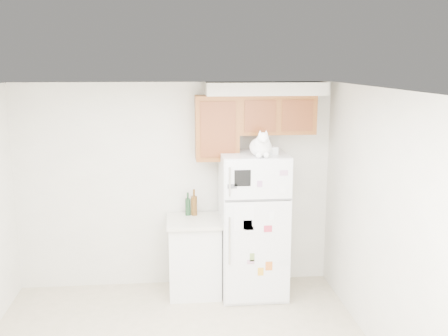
{
  "coord_description": "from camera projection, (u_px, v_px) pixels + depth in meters",
  "views": [
    {
      "loc": [
        -0.01,
        -4.23,
        2.73
      ],
      "look_at": [
        0.56,
        1.55,
        1.55
      ],
      "focal_mm": 42.0,
      "sensor_mm": 36.0,
      "label": 1
    }
  ],
  "objects": [
    {
      "name": "refrigerator",
      "position": [
        253.0,
        225.0,
        6.15
      ],
      "size": [
        0.76,
        0.78,
        1.7
      ],
      "color": "white",
      "rests_on": "ground_plane"
    },
    {
      "name": "base_counter",
      "position": [
        195.0,
        256.0,
        6.24
      ],
      "size": [
        0.64,
        0.64,
        0.92
      ],
      "color": "white",
      "rests_on": "ground_plane"
    },
    {
      "name": "cat",
      "position": [
        261.0,
        146.0,
        5.78
      ],
      "size": [
        0.3,
        0.45,
        0.31
      ],
      "color": "white",
      "rests_on": "refrigerator"
    },
    {
      "name": "room_shell",
      "position": [
        189.0,
        185.0,
        4.59
      ],
      "size": [
        3.84,
        4.04,
        2.52
      ],
      "color": "silver",
      "rests_on": "ground_plane"
    },
    {
      "name": "bottle_green",
      "position": [
        188.0,
        204.0,
        6.27
      ],
      "size": [
        0.07,
        0.07,
        0.28
      ],
      "primitive_type": null,
      "color": "#19381E",
      "rests_on": "base_counter"
    },
    {
      "name": "storage_box_front",
      "position": [
        270.0,
        151.0,
        5.91
      ],
      "size": [
        0.17,
        0.14,
        0.09
      ],
      "primitive_type": "cube",
      "rotation": [
        0.0,
        0.0,
        0.24
      ],
      "color": "white",
      "rests_on": "refrigerator"
    },
    {
      "name": "bottle_amber",
      "position": [
        194.0,
        202.0,
        6.27
      ],
      "size": [
        0.07,
        0.07,
        0.32
      ],
      "primitive_type": null,
      "color": "#593814",
      "rests_on": "base_counter"
    },
    {
      "name": "storage_box_back",
      "position": [
        260.0,
        147.0,
        6.15
      ],
      "size": [
        0.19,
        0.15,
        0.1
      ],
      "primitive_type": "cube",
      "rotation": [
        0.0,
        0.0,
        0.13
      ],
      "color": "white",
      "rests_on": "refrigerator"
    }
  ]
}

